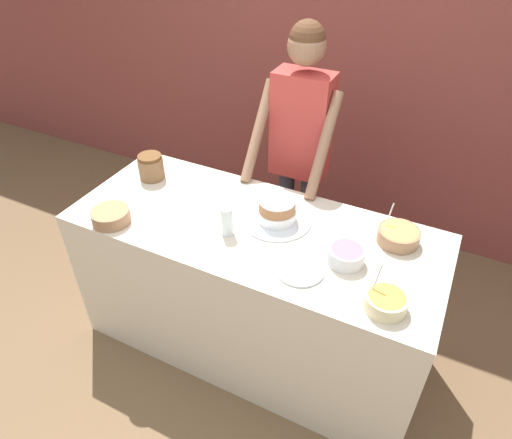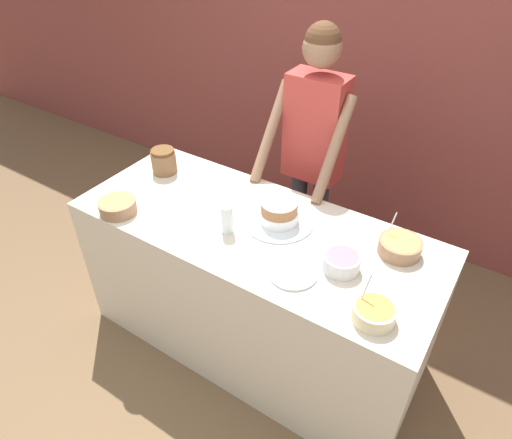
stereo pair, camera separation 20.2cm
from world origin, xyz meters
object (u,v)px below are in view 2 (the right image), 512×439
cake (279,213)px  drinking_glass (227,219)px  frosting_bowl_olive (118,206)px  stoneware_jar (164,161)px  frosting_bowl_orange (374,312)px  frosting_bowl_purple (341,262)px  person_baker (314,139)px  frosting_bowl_yellow (400,246)px  ceramic_plate (293,273)px

cake → drinking_glass: 0.27m
frosting_bowl_olive → stoneware_jar: 0.44m
cake → frosting_bowl_orange: bearing=-28.0°
drinking_glass → frosting_bowl_purple: bearing=5.7°
person_baker → frosting_bowl_olive: bearing=-123.1°
frosting_bowl_yellow → stoneware_jar: 1.41m
person_baker → frosting_bowl_yellow: size_ratio=8.68×
cake → frosting_bowl_olive: cake is taller
person_baker → ceramic_plate: size_ratio=7.77×
cake → frosting_bowl_orange: (0.64, -0.34, -0.02)m
ceramic_plate → stoneware_jar: stoneware_jar is taller
cake → drinking_glass: drinking_glass is taller
drinking_glass → stoneware_jar: drinking_glass is taller
drinking_glass → frosting_bowl_olive: bearing=-162.3°
frosting_bowl_purple → ceramic_plate: bearing=-138.1°
frosting_bowl_orange → stoneware_jar: 1.51m
frosting_bowl_olive → frosting_bowl_orange: bearing=1.9°
cake → ceramic_plate: cake is taller
cake → frosting_bowl_purple: size_ratio=2.12×
frosting_bowl_olive → frosting_bowl_yellow: (1.34, 0.49, 0.00)m
cake → drinking_glass: (-0.18, -0.20, 0.02)m
frosting_bowl_orange → frosting_bowl_yellow: bearing=96.2°
person_baker → cake: 0.61m
stoneware_jar → frosting_bowl_orange: bearing=-15.0°
frosting_bowl_purple → ceramic_plate: (-0.16, -0.15, -0.04)m
frosting_bowl_purple → frosting_bowl_orange: (0.23, -0.20, -0.00)m
frosting_bowl_yellow → ceramic_plate: bearing=-131.1°
frosting_bowl_purple → drinking_glass: (-0.58, -0.06, 0.03)m
person_baker → cake: size_ratio=4.81×
frosting_bowl_olive → frosting_bowl_yellow: 1.42m
cake → stoneware_jar: stoneware_jar is taller
person_baker → drinking_glass: (-0.06, -0.78, -0.11)m
cake → frosting_bowl_yellow: bearing=10.1°
frosting_bowl_orange → frosting_bowl_olive: bearing=-178.1°
frosting_bowl_orange → cake: bearing=152.0°
person_baker → frosting_bowl_yellow: bearing=-34.0°
frosting_bowl_yellow → ceramic_plate: (-0.34, -0.39, -0.03)m
frosting_bowl_purple → stoneware_jar: stoneware_jar is taller
cake → ceramic_plate: (0.25, -0.29, -0.05)m
drinking_glass → stoneware_jar: (-0.64, 0.25, -0.00)m
frosting_bowl_purple → stoneware_jar: bearing=170.9°
cake → frosting_bowl_purple: cake is taller
frosting_bowl_yellow → ceramic_plate: 0.52m
drinking_glass → frosting_bowl_yellow: bearing=21.8°
drinking_glass → ceramic_plate: size_ratio=0.68×
person_baker → frosting_bowl_purple: person_baker is taller
frosting_bowl_olive → cake: bearing=27.2°
frosting_bowl_purple → frosting_bowl_orange: bearing=-40.4°
person_baker → drinking_glass: 0.79m
frosting_bowl_yellow → stoneware_jar: size_ratio=1.36×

